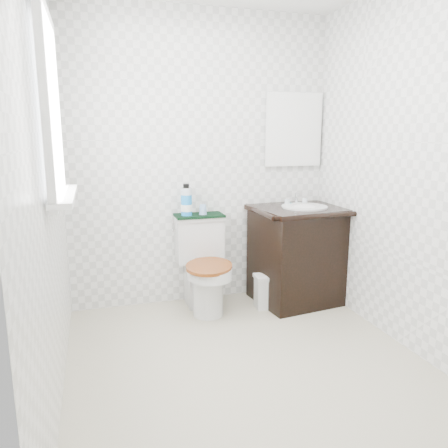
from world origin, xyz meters
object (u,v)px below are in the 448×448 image
vanity (298,252)px  trash_bin (266,291)px  cup (203,209)px  mouthwash_bottle (186,201)px  toilet (203,269)px

vanity → trash_bin: (-0.32, -0.08, -0.29)m
vanity → trash_bin: size_ratio=3.26×
trash_bin → cup: 0.85m
cup → trash_bin: bearing=-28.0°
trash_bin → cup: size_ratio=3.42×
mouthwash_bottle → trash_bin: bearing=-22.7°
trash_bin → cup: bearing=152.0°
toilet → trash_bin: 0.55m
vanity → trash_bin: bearing=-166.4°
trash_bin → vanity: bearing=13.6°
trash_bin → mouthwash_bottle: size_ratio=1.10×
trash_bin → mouthwash_bottle: 0.99m
toilet → cup: size_ratio=9.11×
trash_bin → toilet: bearing=164.0°
toilet → mouthwash_bottle: (-0.11, 0.11, 0.55)m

